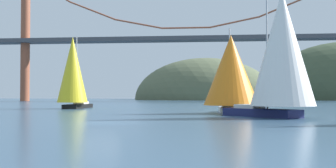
% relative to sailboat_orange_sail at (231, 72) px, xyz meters
% --- Properties ---
extents(ground_plane, '(360.00, 360.00, 0.00)m').
position_rel_sailboat_orange_sail_xyz_m(ground_plane, '(-9.49, -15.26, -4.32)').
color(ground_plane, '#385670').
extents(headland_center, '(55.39, 44.00, 32.85)m').
position_rel_sailboat_orange_sail_xyz_m(headland_center, '(-4.49, 119.74, -4.32)').
color(headland_center, '#5B6647').
rests_on(headland_center, ground_plane).
extents(suspension_bridge, '(136.50, 6.00, 39.51)m').
position_rel_sailboat_orange_sail_xyz_m(suspension_bridge, '(-9.49, 79.74, 14.86)').
color(suspension_bridge, brown).
rests_on(suspension_bridge, ground_plane).
extents(sailboat_orange_sail, '(5.86, 9.21, 9.08)m').
position_rel_sailboat_orange_sail_xyz_m(sailboat_orange_sail, '(0.00, 0.00, 0.00)').
color(sailboat_orange_sail, white).
rests_on(sailboat_orange_sail, ground_plane).
extents(sailboat_white_mainsail, '(8.68, 9.07, 11.05)m').
position_rel_sailboat_orange_sail_xyz_m(sailboat_white_mainsail, '(3.85, -7.54, 1.34)').
color(sailboat_white_mainsail, '#191E4C').
rests_on(sailboat_white_mainsail, ground_plane).
extents(sailboat_yellow_sail, '(4.24, 8.06, 10.18)m').
position_rel_sailboat_orange_sail_xyz_m(sailboat_yellow_sail, '(-21.13, 12.47, 0.81)').
color(sailboat_yellow_sail, black).
rests_on(sailboat_yellow_sail, ground_plane).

